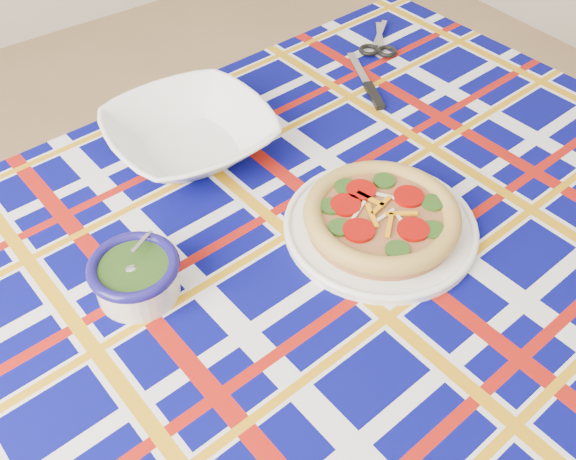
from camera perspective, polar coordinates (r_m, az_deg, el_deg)
floor at (r=2.04m, az=-0.40°, el=-5.13°), size 4.00×4.00×0.00m
dining_table at (r=1.06m, az=-1.62°, el=-7.39°), size 1.79×1.20×0.81m
tablecloth at (r=1.04m, az=-1.65°, el=-6.51°), size 1.83×1.23×0.11m
main_focaccia_plate at (r=1.06m, az=8.32°, el=1.22°), size 0.36×0.36×0.06m
pesto_bowl at (r=0.98m, az=-13.41°, el=-3.84°), size 0.15×0.15×0.08m
serving_bowl at (r=1.22m, az=-8.69°, el=8.39°), size 0.31×0.31×0.07m
table_knife at (r=1.47m, az=6.39°, el=14.00°), size 0.12×0.23×0.01m
kitchen_scissors at (r=1.60m, az=8.17°, el=16.84°), size 0.20×0.20×0.02m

